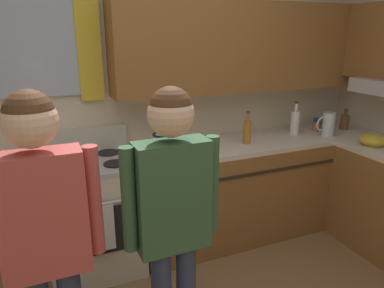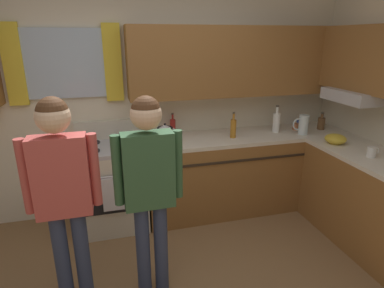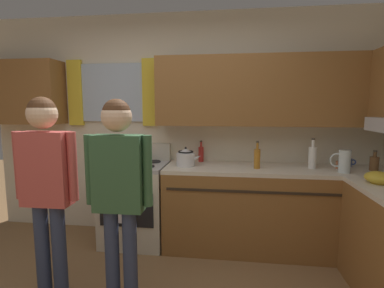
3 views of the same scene
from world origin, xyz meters
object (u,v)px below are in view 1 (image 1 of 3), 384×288
bottle_milk_white (295,122)px  bottle_oil_amber (247,131)px  bottle_sauce_red (168,132)px  stove_oven (93,213)px  adult_in_plaid (173,207)px  bottle_squat_brown (345,122)px  mixing_bowl (373,140)px  mug_cobalt_blue (318,122)px  stovetop_kettle (163,142)px  adult_left (44,227)px  water_pitcher (328,124)px  cup_terracotta (316,127)px

bottle_milk_white → bottle_oil_amber: bearing=-172.1°
bottle_sauce_red → stove_oven: bearing=-161.8°
bottle_oil_amber → adult_in_plaid: 1.51m
bottle_milk_white → bottle_oil_amber: size_ratio=1.09×
bottle_squat_brown → mixing_bowl: (-0.20, -0.51, -0.03)m
bottle_milk_white → mug_cobalt_blue: 0.45m
mug_cobalt_blue → stovetop_kettle: 1.75m
bottle_sauce_red → bottle_oil_amber: bearing=-26.4°
mixing_bowl → adult_left: (-2.60, -0.56, 0.06)m
stovetop_kettle → mixing_bowl: bearing=-16.5°
water_pitcher → mixing_bowl: water_pitcher is taller
stove_oven → water_pitcher: size_ratio=5.00×
bottle_sauce_red → mug_cobalt_blue: bottle_sauce_red is taller
adult_left → adult_in_plaid: bearing=-2.2°
stove_oven → bottle_milk_white: size_ratio=3.51×
bottle_milk_white → bottle_squat_brown: (0.58, -0.04, -0.04)m
water_pitcher → adult_left: bearing=-158.8°
adult_in_plaid → mug_cobalt_blue: bearing=32.2°
bottle_oil_amber → bottle_milk_white: bearing=7.9°
water_pitcher → adult_in_plaid: size_ratio=0.14×
bottle_milk_white → bottle_oil_amber: bottle_milk_white is taller
bottle_milk_white → adult_in_plaid: bearing=-145.2°
adult_in_plaid → bottle_oil_amber: bearing=44.6°
bottle_oil_amber → cup_terracotta: (0.85, 0.10, -0.07)m
bottle_milk_white → water_pitcher: (0.25, -0.16, -0.01)m
mug_cobalt_blue → water_pitcher: bearing=-118.4°
cup_terracotta → stovetop_kettle: stovetop_kettle is taller
bottle_squat_brown → adult_left: 3.00m
bottle_oil_amber → stovetop_kettle: bottle_oil_amber is taller
bottle_squat_brown → mixing_bowl: bearing=-111.0°
stove_oven → bottle_oil_amber: size_ratio=3.85×
bottle_milk_white → mixing_bowl: (0.38, -0.55, -0.07)m
stove_oven → bottle_oil_amber: bottle_oil_amber is taller
water_pitcher → bottle_squat_brown: bearing=20.0°
bottle_milk_white → mixing_bowl: bottle_milk_white is taller
stovetop_kettle → adult_in_plaid: bearing=-106.4°
mixing_bowl → adult_in_plaid: bearing=-163.8°
mixing_bowl → adult_in_plaid: size_ratio=0.14×
bottle_oil_amber → bottle_sauce_red: (-0.61, 0.30, -0.02)m
bottle_squat_brown → bottle_oil_amber: bottle_oil_amber is taller
stove_oven → mixing_bowl: size_ratio=5.12×
stove_oven → bottle_oil_amber: (1.33, -0.07, 0.54)m
mixing_bowl → bottle_oil_amber: bearing=153.6°
bottle_sauce_red → mixing_bowl: bottle_sauce_red is taller
bottle_milk_white → adult_in_plaid: adult_in_plaid is taller
bottle_squat_brown → adult_in_plaid: size_ratio=0.13×
stovetop_kettle → adult_in_plaid: (-0.32, -1.09, 0.01)m
bottle_oil_amber → water_pitcher: bearing=-5.6°
bottle_squat_brown → adult_left: bearing=-159.0°
bottle_sauce_red → stovetop_kettle: size_ratio=0.90×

